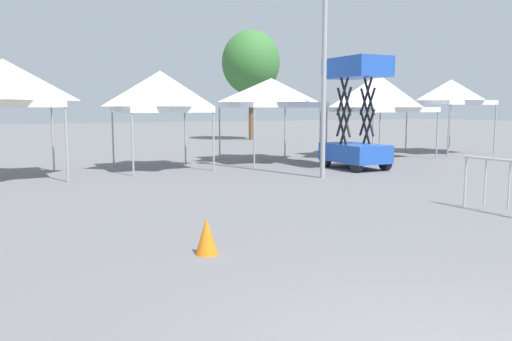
{
  "coord_description": "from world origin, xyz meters",
  "views": [
    {
      "loc": [
        -3.06,
        -2.47,
        2.05
      ],
      "look_at": [
        -0.32,
        3.02,
        1.3
      ],
      "focal_mm": 35.82,
      "sensor_mm": 36.0,
      "label": 1
    }
  ],
  "objects_px": {
    "light_pole_near_lift": "(325,8)",
    "traffic_cone_lot_center": "(207,236)",
    "canopy_tent_behind_left": "(4,83)",
    "canopy_tent_far_right": "(378,93)",
    "canopy_tent_far_left": "(161,92)",
    "canopy_tent_left_of_center": "(271,93)",
    "crowd_barrier_near_person": "(510,176)",
    "tree_behind_tents_center": "(251,63)",
    "canopy_tent_right_of_center": "(451,92)",
    "scissor_lift": "(355,135)"
  },
  "relations": [
    {
      "from": "light_pole_near_lift",
      "to": "traffic_cone_lot_center",
      "type": "distance_m",
      "value": 9.57
    },
    {
      "from": "light_pole_near_lift",
      "to": "canopy_tent_behind_left",
      "type": "bearing_deg",
      "value": 155.52
    },
    {
      "from": "canopy_tent_far_right",
      "to": "light_pole_near_lift",
      "type": "xyz_separation_m",
      "value": [
        -5.66,
        -4.4,
        2.22
      ]
    },
    {
      "from": "canopy_tent_far_left",
      "to": "canopy_tent_left_of_center",
      "type": "bearing_deg",
      "value": 6.62
    },
    {
      "from": "crowd_barrier_near_person",
      "to": "traffic_cone_lot_center",
      "type": "bearing_deg",
      "value": 179.05
    },
    {
      "from": "canopy_tent_left_of_center",
      "to": "traffic_cone_lot_center",
      "type": "distance_m",
      "value": 12.88
    },
    {
      "from": "traffic_cone_lot_center",
      "to": "tree_behind_tents_center",
      "type": "bearing_deg",
      "value": 62.67
    },
    {
      "from": "canopy_tent_behind_left",
      "to": "canopy_tent_left_of_center",
      "type": "bearing_deg",
      "value": 6.26
    },
    {
      "from": "canopy_tent_far_right",
      "to": "canopy_tent_right_of_center",
      "type": "bearing_deg",
      "value": 0.59
    },
    {
      "from": "tree_behind_tents_center",
      "to": "crowd_barrier_near_person",
      "type": "height_order",
      "value": "tree_behind_tents_center"
    },
    {
      "from": "canopy_tent_far_right",
      "to": "canopy_tent_left_of_center",
      "type": "bearing_deg",
      "value": 175.46
    },
    {
      "from": "canopy_tent_behind_left",
      "to": "traffic_cone_lot_center",
      "type": "distance_m",
      "value": 10.29
    },
    {
      "from": "tree_behind_tents_center",
      "to": "traffic_cone_lot_center",
      "type": "bearing_deg",
      "value": -117.33
    },
    {
      "from": "canopy_tent_left_of_center",
      "to": "light_pole_near_lift",
      "type": "xyz_separation_m",
      "value": [
        -0.84,
        -4.78,
        2.26
      ]
    },
    {
      "from": "scissor_lift",
      "to": "tree_behind_tents_center",
      "type": "relative_size",
      "value": 0.53
    },
    {
      "from": "canopy_tent_behind_left",
      "to": "canopy_tent_far_right",
      "type": "xyz_separation_m",
      "value": [
        13.96,
        0.62,
        -0.09
      ]
    },
    {
      "from": "canopy_tent_far_right",
      "to": "light_pole_near_lift",
      "type": "relative_size",
      "value": 0.43
    },
    {
      "from": "traffic_cone_lot_center",
      "to": "crowd_barrier_near_person",
      "type": "bearing_deg",
      "value": -0.95
    },
    {
      "from": "scissor_lift",
      "to": "crowd_barrier_near_person",
      "type": "xyz_separation_m",
      "value": [
        -2.04,
        -7.46,
        -0.39
      ]
    },
    {
      "from": "canopy_tent_far_right",
      "to": "traffic_cone_lot_center",
      "type": "relative_size",
      "value": 6.99
    },
    {
      "from": "canopy_tent_far_right",
      "to": "traffic_cone_lot_center",
      "type": "height_order",
      "value": "canopy_tent_far_right"
    },
    {
      "from": "canopy_tent_behind_left",
      "to": "tree_behind_tents_center",
      "type": "relative_size",
      "value": 0.49
    },
    {
      "from": "canopy_tent_far_right",
      "to": "traffic_cone_lot_center",
      "type": "distance_m",
      "value": 15.7
    },
    {
      "from": "tree_behind_tents_center",
      "to": "canopy_tent_behind_left",
      "type": "bearing_deg",
      "value": -136.85
    },
    {
      "from": "canopy_tent_behind_left",
      "to": "canopy_tent_far_right",
      "type": "bearing_deg",
      "value": 2.54
    },
    {
      "from": "light_pole_near_lift",
      "to": "crowd_barrier_near_person",
      "type": "height_order",
      "value": "light_pole_near_lift"
    },
    {
      "from": "canopy_tent_behind_left",
      "to": "canopy_tent_left_of_center",
      "type": "height_order",
      "value": "canopy_tent_behind_left"
    },
    {
      "from": "canopy_tent_far_left",
      "to": "scissor_lift",
      "type": "distance_m",
      "value": 6.69
    },
    {
      "from": "scissor_lift",
      "to": "crowd_barrier_near_person",
      "type": "height_order",
      "value": "scissor_lift"
    },
    {
      "from": "canopy_tent_left_of_center",
      "to": "light_pole_near_lift",
      "type": "distance_m",
      "value": 5.35
    },
    {
      "from": "canopy_tent_left_of_center",
      "to": "canopy_tent_right_of_center",
      "type": "relative_size",
      "value": 0.97
    },
    {
      "from": "scissor_lift",
      "to": "tree_behind_tents_center",
      "type": "xyz_separation_m",
      "value": [
        3.75,
        15.76,
        3.76
      ]
    },
    {
      "from": "canopy_tent_right_of_center",
      "to": "light_pole_near_lift",
      "type": "relative_size",
      "value": 0.39
    },
    {
      "from": "canopy_tent_behind_left",
      "to": "canopy_tent_far_right",
      "type": "height_order",
      "value": "canopy_tent_far_right"
    },
    {
      "from": "scissor_lift",
      "to": "crowd_barrier_near_person",
      "type": "bearing_deg",
      "value": -105.29
    },
    {
      "from": "tree_behind_tents_center",
      "to": "traffic_cone_lot_center",
      "type": "xyz_separation_m",
      "value": [
        -11.94,
        -23.11,
        -4.64
      ]
    },
    {
      "from": "scissor_lift",
      "to": "light_pole_near_lift",
      "type": "height_order",
      "value": "light_pole_near_lift"
    },
    {
      "from": "canopy_tent_far_left",
      "to": "canopy_tent_far_right",
      "type": "bearing_deg",
      "value": 0.83
    },
    {
      "from": "canopy_tent_left_of_center",
      "to": "canopy_tent_far_right",
      "type": "height_order",
      "value": "canopy_tent_far_right"
    },
    {
      "from": "canopy_tent_behind_left",
      "to": "canopy_tent_far_left",
      "type": "distance_m",
      "value": 4.7
    },
    {
      "from": "scissor_lift",
      "to": "tree_behind_tents_center",
      "type": "bearing_deg",
      "value": 76.62
    },
    {
      "from": "canopy_tent_left_of_center",
      "to": "light_pole_near_lift",
      "type": "height_order",
      "value": "light_pole_near_lift"
    },
    {
      "from": "canopy_tent_behind_left",
      "to": "light_pole_near_lift",
      "type": "height_order",
      "value": "light_pole_near_lift"
    },
    {
      "from": "scissor_lift",
      "to": "crowd_barrier_near_person",
      "type": "relative_size",
      "value": 1.77
    },
    {
      "from": "canopy_tent_right_of_center",
      "to": "light_pole_near_lift",
      "type": "xyz_separation_m",
      "value": [
        -9.89,
        -4.44,
        2.12
      ]
    },
    {
      "from": "canopy_tent_far_right",
      "to": "scissor_lift",
      "type": "relative_size",
      "value": 0.99
    },
    {
      "from": "canopy_tent_far_left",
      "to": "canopy_tent_right_of_center",
      "type": "height_order",
      "value": "canopy_tent_right_of_center"
    },
    {
      "from": "crowd_barrier_near_person",
      "to": "traffic_cone_lot_center",
      "type": "xyz_separation_m",
      "value": [
        -6.16,
        0.1,
        -0.49
      ]
    },
    {
      "from": "light_pole_near_lift",
      "to": "crowd_barrier_near_person",
      "type": "relative_size",
      "value": 4.1
    },
    {
      "from": "light_pole_near_lift",
      "to": "traffic_cone_lot_center",
      "type": "relative_size",
      "value": 16.41
    }
  ]
}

